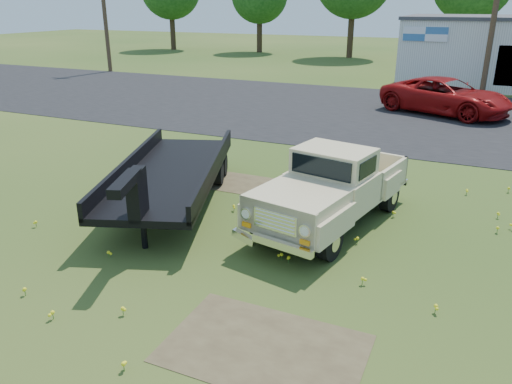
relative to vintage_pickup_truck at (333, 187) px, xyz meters
The scene contains 9 objects.
ground 2.36m from the vintage_pickup_truck, 121.49° to the right, with size 140.00×140.00×0.00m, color #2A4817.
asphalt_lot 13.24m from the vintage_pickup_truck, 94.91° to the left, with size 90.00×14.00×0.02m, color black.
dirt_patch_a 4.95m from the vintage_pickup_truck, 85.63° to the right, with size 3.00×2.00×0.01m, color #483C26.
dirt_patch_b 3.66m from the vintage_pickup_truck, 152.12° to the left, with size 2.20×1.60×0.01m, color #483C26.
utility_pole_west 30.90m from the vintage_pickup_truck, 138.93° to the left, with size 1.60×0.30×9.00m.
utility_pole_mid 20.69m from the vintage_pickup_truck, 81.90° to the left, with size 1.60×0.30×9.00m.
vintage_pickup_truck is the anchor object (origin of this frame).
flatbed_trailer 4.18m from the vintage_pickup_truck, behind, with size 2.30×6.90×1.88m, color black, non-canonical shape.
red_pickup 14.34m from the vintage_pickup_truck, 84.58° to the left, with size 2.72×5.90×1.64m, color maroon.
Camera 1 is at (3.94, -8.74, 4.93)m, focal length 35.00 mm.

